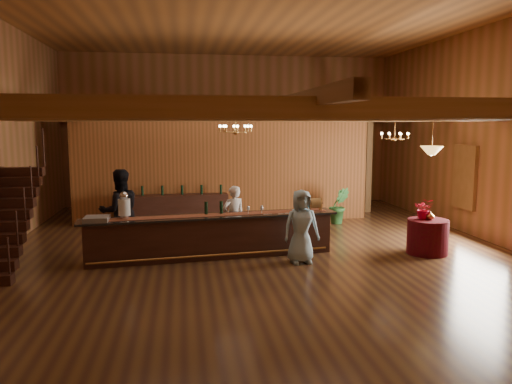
{
  "coord_description": "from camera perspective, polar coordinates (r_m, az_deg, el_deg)",
  "views": [
    {
      "loc": [
        -1.73,
        -11.66,
        3.0
      ],
      "look_at": [
        0.1,
        0.79,
        1.28
      ],
      "focal_mm": 35.0,
      "sensor_mm": 36.0,
      "label": 1
    }
  ],
  "objects": [
    {
      "name": "guest",
      "position": [
        10.83,
        5.2,
        -3.94
      ],
      "size": [
        0.82,
        0.57,
        1.6
      ],
      "primitive_type": "imported",
      "rotation": [
        0.0,
        0.0,
        0.08
      ],
      "color": "#99C1D3",
      "rests_on": "floor"
    },
    {
      "name": "round_table",
      "position": [
        12.27,
        19.02,
        -4.85
      ],
      "size": [
        0.93,
        0.93,
        0.8
      ],
      "primitive_type": "cylinder",
      "color": "#3C0C0B",
      "rests_on": "floor"
    },
    {
      "name": "beam_grid",
      "position": [
        12.29,
        -0.26,
        8.92
      ],
      "size": [
        11.9,
        13.9,
        0.39
      ],
      "color": "#93633B",
      "rests_on": "wall_left"
    },
    {
      "name": "beverage_dispenser",
      "position": [
        11.08,
        -14.83,
        -1.55
      ],
      "size": [
        0.26,
        0.26,
        0.6
      ],
      "color": "silver",
      "rests_on": "tasting_bar"
    },
    {
      "name": "backbar_shelf",
      "position": [
        14.99,
        -9.51,
        -2.06
      ],
      "size": [
        3.31,
        0.81,
        0.92
      ],
      "primitive_type": "cube",
      "rotation": [
        0.0,
        0.0,
        0.09
      ],
      "color": "#3A1D15",
      "rests_on": "floor"
    },
    {
      "name": "wall_back",
      "position": [
        18.74,
        -3.08,
        7.03
      ],
      "size": [
        12.0,
        0.1,
        5.5
      ],
      "primitive_type": "cube",
      "color": "#975B39",
      "rests_on": "floor"
    },
    {
      "name": "tasting_bar",
      "position": [
        11.34,
        -5.07,
        -5.03
      ],
      "size": [
        5.82,
        1.38,
        0.97
      ],
      "rotation": [
        0.0,
        0.0,
        0.11
      ],
      "color": "#3A1D15",
      "rests_on": "floor"
    },
    {
      "name": "floor_plant",
      "position": [
        15.26,
        9.46,
        -1.52
      ],
      "size": [
        0.65,
        0.54,
        1.11
      ],
      "primitive_type": "imported",
      "rotation": [
        0.0,
        0.0,
        -0.08
      ],
      "color": "#2C682E",
      "rests_on": "floor"
    },
    {
      "name": "table_flowers",
      "position": [
        12.19,
        18.64,
        -1.83
      ],
      "size": [
        0.55,
        0.51,
        0.49
      ],
      "primitive_type": "imported",
      "rotation": [
        0.0,
        0.0,
        -0.38
      ],
      "color": "#B80728",
      "rests_on": "round_table"
    },
    {
      "name": "bar_bottle_1",
      "position": [
        11.37,
        -4.0,
        -1.78
      ],
      "size": [
        0.07,
        0.07,
        0.3
      ],
      "primitive_type": "cylinder",
      "color": "black",
      "rests_on": "tasting_bar"
    },
    {
      "name": "support_posts",
      "position": [
        11.38,
        0.46,
        0.73
      ],
      "size": [
        9.2,
        10.2,
        3.2
      ],
      "color": "#93633B",
      "rests_on": "floor"
    },
    {
      "name": "bartender",
      "position": [
        11.97,
        -2.58,
        -2.94
      ],
      "size": [
        0.65,
        0.53,
        1.54
      ],
      "primitive_type": "imported",
      "rotation": [
        0.0,
        0.0,
        3.47
      ],
      "color": "white",
      "rests_on": "floor"
    },
    {
      "name": "chandelier_left",
      "position": [
        12.33,
        -2.34,
        7.26
      ],
      "size": [
        0.8,
        0.8,
        0.47
      ],
      "color": "#B58240",
      "rests_on": "beam_grid"
    },
    {
      "name": "staff_second",
      "position": [
        12.02,
        -15.29,
        -2.14
      ],
      "size": [
        1.15,
        1.02,
        1.96
      ],
      "primitive_type": "imported",
      "rotation": [
        0.0,
        0.0,
        3.48
      ],
      "color": "black",
      "rests_on": "floor"
    },
    {
      "name": "raffle_drum",
      "position": [
        11.83,
        6.76,
        -1.3
      ],
      "size": [
        0.34,
        0.24,
        0.3
      ],
      "color": "brown",
      "rests_on": "tasting_bar"
    },
    {
      "name": "pendant_lamp",
      "position": [
        12.01,
        19.44,
        4.51
      ],
      "size": [
        0.52,
        0.52,
        0.9
      ],
      "color": "#B58240",
      "rests_on": "beam_grid"
    },
    {
      "name": "table_vase",
      "position": [
        12.17,
        19.27,
        -2.24
      ],
      "size": [
        0.22,
        0.22,
        0.33
      ],
      "primitive_type": "imported",
      "rotation": [
        0.0,
        0.0,
        -0.4
      ],
      "color": "#B58240",
      "rests_on": "round_table"
    },
    {
      "name": "backroom_boxes",
      "position": [
        17.39,
        -3.53,
        -0.38
      ],
      "size": [
        4.1,
        0.6,
        1.1
      ],
      "color": "#3A1D15",
      "rests_on": "floor"
    },
    {
      "name": "wall_front",
      "position": [
        4.97,
        12.07,
        4.75
      ],
      "size": [
        12.0,
        0.1,
        5.5
      ],
      "primitive_type": "cube",
      "color": "#975B39",
      "rests_on": "floor"
    },
    {
      "name": "partition_wall",
      "position": [
        15.28,
        -3.7,
        2.34
      ],
      "size": [
        9.0,
        0.18,
        3.1
      ],
      "primitive_type": "cube",
      "color": "brown",
      "rests_on": "floor"
    },
    {
      "name": "bar_bottle_0",
      "position": [
        11.31,
        -5.73,
        -1.85
      ],
      "size": [
        0.07,
        0.07,
        0.3
      ],
      "primitive_type": "cylinder",
      "color": "black",
      "rests_on": "tasting_bar"
    },
    {
      "name": "floor",
      "position": [
        12.16,
        0.09,
        -6.48
      ],
      "size": [
        14.0,
        14.0,
        0.0
      ],
      "primitive_type": "plane",
      "color": "brown",
      "rests_on": "ground"
    },
    {
      "name": "ceiling",
      "position": [
        12.05,
        0.09,
        19.78
      ],
      "size": [
        14.0,
        14.0,
        0.0
      ],
      "primitive_type": "plane",
      "rotation": [
        3.14,
        0.0,
        0.0
      ],
      "color": "#AC6D34",
      "rests_on": "wall_back"
    },
    {
      "name": "glass_rack_tray",
      "position": [
        11.05,
        -17.75,
        -2.94
      ],
      "size": [
        0.5,
        0.5,
        0.1
      ],
      "primitive_type": "cube",
      "color": "gray",
      "rests_on": "tasting_bar"
    },
    {
      "name": "chandelier_right",
      "position": [
        14.44,
        15.57,
        6.23
      ],
      "size": [
        0.8,
        0.8,
        0.68
      ],
      "color": "#B58240",
      "rests_on": "beam_grid"
    },
    {
      "name": "wall_right",
      "position": [
        13.99,
        25.34,
        6.03
      ],
      "size": [
        0.1,
        14.0,
        5.5
      ],
      "primitive_type": "cube",
      "color": "#975B39",
      "rests_on": "floor"
    },
    {
      "name": "staircase",
      "position": [
        11.7,
        -26.78,
        -2.88
      ],
      "size": [
        1.0,
        2.8,
        2.0
      ],
      "color": "#3A1D15",
      "rests_on": "floor"
    },
    {
      "name": "window_right_back",
      "position": [
        14.88,
        22.79,
        1.6
      ],
      "size": [
        0.12,
        1.05,
        1.75
      ],
      "primitive_type": "cube",
      "color": "white",
      "rests_on": "wall_right"
    }
  ]
}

